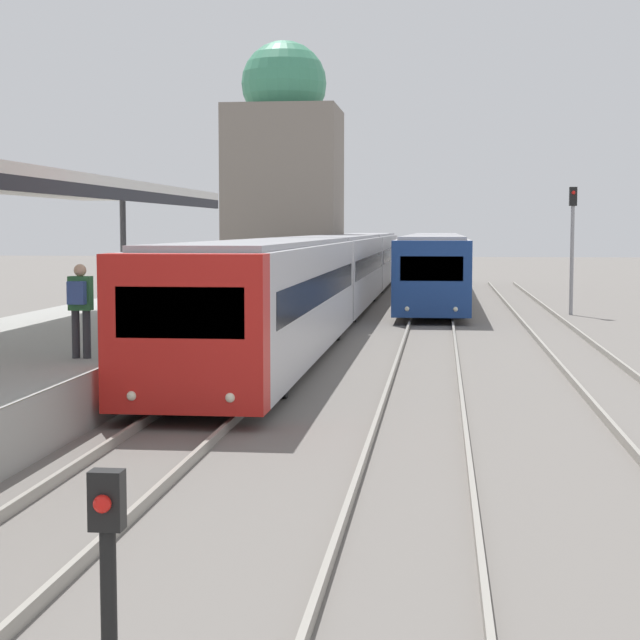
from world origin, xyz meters
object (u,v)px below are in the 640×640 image
person_on_platform (80,303)px  signal_post_near (108,583)px  train_near (336,269)px  train_far (435,262)px  signal_mast_far (572,234)px

person_on_platform → signal_post_near: person_on_platform is taller
signal_post_near → train_near: bearing=93.4°
train_far → signal_mast_far: 11.47m
train_far → signal_mast_far: signal_mast_far is taller
train_near → signal_mast_far: size_ratio=10.62×
person_on_platform → train_near: train_near is taller
signal_post_near → signal_mast_far: size_ratio=0.38×
train_near → train_far: size_ratio=1.65×
train_near → signal_post_near: bearing=-86.6°
train_far → person_on_platform: bearing=-100.4°
person_on_platform → train_near: bearing=84.7°
person_on_platform → signal_mast_far: 25.23m
person_on_platform → signal_mast_far: (11.15, 22.60, 1.08)m
train_far → signal_post_near: (-1.65, -44.81, -0.52)m
train_near → signal_mast_far: (8.94, -1.06, 1.38)m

